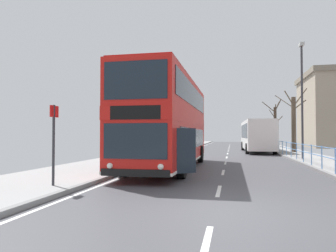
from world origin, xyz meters
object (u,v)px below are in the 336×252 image
object	(u,v)px
double_decker_bus_main	(169,122)
bus_stop_sign_near	(54,135)
bare_tree_far_01	(294,123)
background_bus_far_lane	(257,135)
bare_tree_far_00	(275,125)
street_lamp_far_side	(302,91)

from	to	relation	value
double_decker_bus_main	bus_stop_sign_near	size ratio (longest dim) A/B	4.63
double_decker_bus_main	bare_tree_far_01	world-z (taller)	bare_tree_far_01
background_bus_far_lane	bare_tree_far_01	size ratio (longest dim) A/B	1.84
double_decker_bus_main	bare_tree_far_00	size ratio (longest dim) A/B	1.94
background_bus_far_lane	bare_tree_far_01	xyz separation A→B (m)	(3.16, -1.84, 1.16)
bare_tree_far_01	bus_stop_sign_near	bearing A→B (deg)	-116.91
background_bus_far_lane	bus_stop_sign_near	world-z (taller)	background_bus_far_lane
double_decker_bus_main	background_bus_far_lane	xyz separation A→B (m)	(5.54, 16.73, -0.66)
bare_tree_far_00	bare_tree_far_01	distance (m)	10.26
double_decker_bus_main	street_lamp_far_side	size ratio (longest dim) A/B	1.51
bus_stop_sign_near	double_decker_bus_main	bearing A→B (deg)	71.21
bus_stop_sign_near	street_lamp_far_side	xyz separation A→B (m)	(9.98, 13.16, 2.89)
street_lamp_far_side	bus_stop_sign_near	bearing A→B (deg)	-127.18
double_decker_bus_main	bare_tree_far_01	bearing A→B (deg)	59.73
bus_stop_sign_near	street_lamp_far_side	size ratio (longest dim) A/B	0.33
double_decker_bus_main	street_lamp_far_side	distance (m)	10.23
bare_tree_far_00	bare_tree_far_01	xyz separation A→B (m)	(0.32, -10.26, -0.12)
street_lamp_far_side	background_bus_far_lane	bearing A→B (deg)	101.66
double_decker_bus_main	street_lamp_far_side	bearing A→B (deg)	39.71
bare_tree_far_00	bare_tree_far_01	size ratio (longest dim) A/B	1.02
double_decker_bus_main	bare_tree_far_00	distance (m)	26.52
bus_stop_sign_near	bare_tree_far_00	xyz separation A→B (m)	(10.68, 31.94, 1.27)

